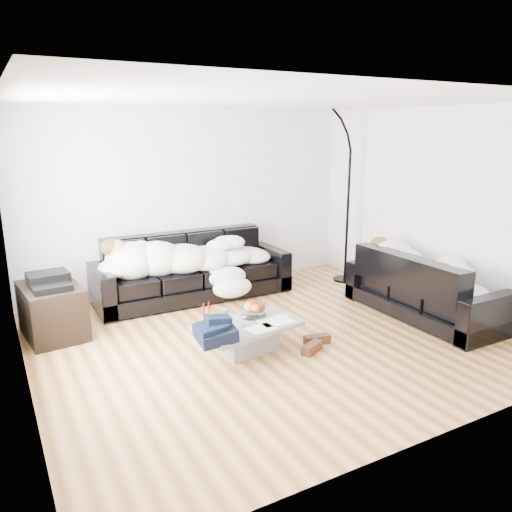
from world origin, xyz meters
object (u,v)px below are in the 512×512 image
wine_glass_b (223,321)px  stereo (49,280)px  sofa_back (193,267)px  floor_lamp (348,203)px  sofa_right (425,285)px  coffee_table (248,337)px  av_cabinet (52,311)px  fruit_bowl (253,309)px  sleeper_back (194,253)px  wine_glass_c (243,318)px  wine_glass_a (225,315)px  candle_right (209,312)px  sleeper_right (426,268)px  candle_left (204,314)px  shoes (314,343)px

wine_glass_b → stereo: 2.09m
sofa_back → floor_lamp: floor_lamp is taller
sofa_back → sofa_right: (2.29, -2.09, -0.03)m
coffee_table → av_cabinet: (-1.76, 1.45, 0.14)m
sofa_right → fruit_bowl: sofa_right is taller
sleeper_back → wine_glass_c: 1.98m
sofa_back → wine_glass_a: bearing=-101.3°
wine_glass_a → av_cabinet: av_cabinet is taller
wine_glass_c → fruit_bowl: bearing=42.1°
sofa_right → candle_right: (-2.78, 0.40, 0.01)m
sofa_back → sleeper_back: size_ratio=1.18×
sofa_right → sleeper_right: (0.00, 0.00, 0.22)m
sleeper_back → sleeper_right: sleeper_back is taller
wine_glass_a → candle_left: (-0.21, 0.09, 0.02)m
candle_right → wine_glass_a: bearing=-46.7°
candle_left → candle_right: size_ratio=1.06×
sleeper_back → stereo: bearing=-166.9°
wine_glass_b → shoes: wine_glass_b is taller
sofa_right → candle_left: 2.88m
wine_glass_a → sofa_right: bearing=-5.6°
shoes → stereo: (-2.43, 1.73, 0.61)m
fruit_bowl → wine_glass_c: bearing=-137.9°
fruit_bowl → sofa_right: bearing=-7.5°
wine_glass_a → shoes: (0.88, -0.40, -0.35)m
sleeper_back → candle_right: 1.74m
sleeper_right → candle_right: 2.82m
sleeper_right → candle_left: sleeper_right is taller
fruit_bowl → shoes: (0.52, -0.44, -0.35)m
coffee_table → sofa_right: bearing=-3.3°
wine_glass_b → av_cabinet: (-1.47, 1.46, -0.10)m
sleeper_back → candle_right: sleeper_back is taller
sofa_right → wine_glass_b: sofa_right is taller
sofa_right → sleeper_back: size_ratio=0.89×
wine_glass_c → stereo: bearing=138.3°
fruit_bowl → shoes: fruit_bowl is taller
shoes → candle_left: bearing=141.5°
coffee_table → floor_lamp: size_ratio=0.44×
sofa_back → sleeper_back: (0.00, -0.05, 0.21)m
fruit_bowl → wine_glass_a: size_ratio=1.52×
sleeper_right → coffee_table: size_ratio=1.61×
sofa_back → floor_lamp: (2.39, -0.40, 0.79)m
wine_glass_c → candle_right: (-0.26, 0.30, 0.02)m
wine_glass_b → sofa_right: bearing=-3.0°
shoes → stereo: stereo is taller
candle_right → shoes: candle_right is taller
sofa_back → shoes: bearing=-77.1°
sleeper_back → coffee_table: sleeper_back is taller
fruit_bowl → shoes: bearing=-40.2°
stereo → candle_left: bearing=-47.2°
coffee_table → fruit_bowl: 0.33m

